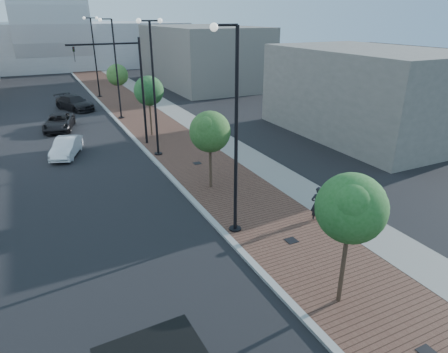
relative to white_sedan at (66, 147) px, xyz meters
name	(u,v)px	position (x,y,z in m)	size (l,w,h in m)	color
sidewalk	(135,104)	(8.83, 15.15, -0.61)	(7.00, 140.00, 0.12)	#4C2D23
concrete_strip	(158,102)	(11.53, 15.15, -0.61)	(2.40, 140.00, 0.13)	slate
curb	(104,107)	(5.33, 15.15, -0.60)	(0.30, 140.00, 0.14)	gray
white_sedan	(66,147)	(0.00, 0.00, 0.00)	(1.42, 4.07, 1.34)	silver
dark_car_mid	(59,122)	(0.16, 7.77, 0.00)	(2.23, 4.83, 1.34)	black
dark_car_far	(74,103)	(2.36, 15.37, 0.08)	(2.11, 5.20, 1.51)	black
pedestrian	(317,204)	(10.01, -15.68, 0.25)	(0.67, 0.44, 1.84)	black
streetlight_1	(234,144)	(5.82, -14.85, 3.67)	(1.44, 0.56, 9.21)	black
streetlight_2	(154,89)	(5.93, -2.85, 4.15)	(1.72, 0.56, 9.28)	black
streetlight_3	(116,74)	(5.82, 9.15, 3.67)	(1.44, 0.56, 9.21)	black
streetlight_4	(95,57)	(5.93, 21.15, 4.15)	(1.72, 0.56, 9.28)	black
traffic_mast	(130,81)	(5.03, 0.15, 4.31)	(5.09, 0.20, 8.00)	black
tree_0	(352,208)	(6.97, -20.83, 3.08)	(2.36, 2.30, 4.92)	#382619
tree_1	(211,132)	(6.98, -9.83, 2.79)	(2.36, 2.31, 4.63)	#382619
tree_2	(149,91)	(6.98, 2.17, 3.11)	(2.43, 2.39, 4.99)	#382619
tree_3	(118,75)	(6.97, 14.17, 2.87)	(2.32, 2.26, 4.68)	#382619
convention_center	(48,34)	(3.33, 60.15, 5.33)	(50.00, 30.00, 50.00)	#9DA1A7
commercial_block_ne	(201,56)	(21.33, 25.15, 3.33)	(12.00, 22.00, 8.00)	slate
commercial_block_e	(365,92)	(23.33, -4.85, 2.83)	(10.00, 16.00, 7.00)	#605C57
utility_cover_0	(427,352)	(7.73, -23.85, -0.54)	(0.50, 0.50, 0.02)	black
utility_cover_1	(291,240)	(7.73, -16.85, -0.54)	(0.50, 0.50, 0.02)	black
utility_cover_2	(197,163)	(7.73, -5.85, -0.54)	(0.50, 0.50, 0.02)	black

